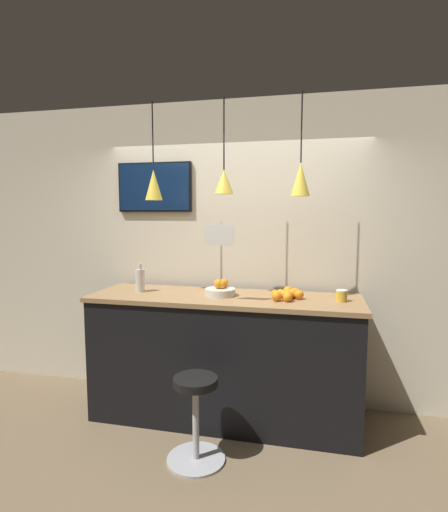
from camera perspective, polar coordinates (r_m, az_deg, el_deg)
The scene contains 13 objects.
ground_plane at distance 3.39m, azimuth -2.54°, elevation -26.66°, with size 14.00×14.00×0.00m, color #756047.
back_wall at distance 3.90m, azimuth 1.56°, elevation 0.49°, with size 8.00×0.06×2.90m.
service_counter at distance 3.66m, azimuth 0.00°, elevation -14.28°, with size 2.36×0.72×1.12m.
bar_stool at distance 3.16m, azimuth -4.06°, elevation -21.15°, with size 0.44×0.44×0.64m.
fruit_bowl at distance 3.50m, azimuth -0.51°, elevation -4.90°, with size 0.27×0.27×0.14m.
orange_pile at distance 3.42m, azimuth 9.01°, elevation -5.40°, with size 0.27×0.31×0.09m.
juice_bottle at distance 3.73m, azimuth -11.90°, elevation -3.37°, with size 0.08×0.08×0.26m.
spread_jar at distance 3.41m, azimuth 16.45°, elevation -5.46°, with size 0.09×0.09×0.10m.
pendant_lamp_left at distance 3.62m, azimuth -10.02°, elevation 10.04°, with size 0.15×0.15×0.85m.
pendant_lamp_middle at distance 3.43m, azimuth -0.01°, elevation 10.60°, with size 0.17×0.17×0.80m.
pendant_lamp_right at distance 3.34m, azimuth 10.87°, elevation 10.75°, with size 0.16×0.16×0.83m.
mounted_tv at distance 4.08m, azimuth -9.89°, elevation 9.66°, with size 0.76×0.04×0.49m.
hanging_menu_board at distance 3.15m, azimuth -0.69°, elevation 3.01°, with size 0.24×0.01×0.17m.
Camera 1 is at (0.77, -2.74, 1.85)m, focal length 28.00 mm.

